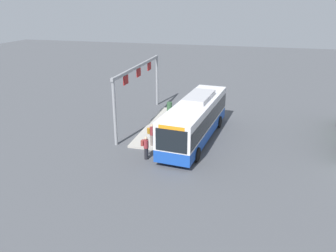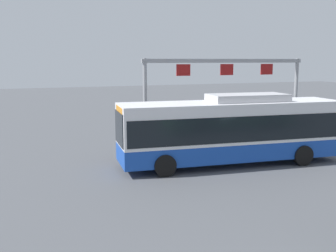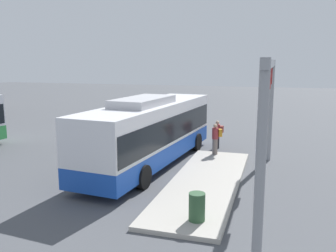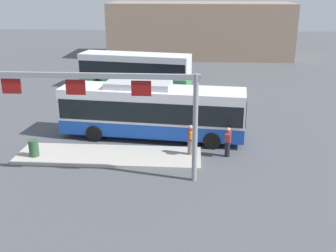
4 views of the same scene
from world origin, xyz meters
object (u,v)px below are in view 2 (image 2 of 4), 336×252
bus_main (231,128)px  person_waiting_near (131,143)px  person_boarding (165,136)px  trash_bin (284,132)px

bus_main → person_waiting_near: 5.19m
bus_main → person_boarding: bearing=-44.6°
bus_main → person_waiting_near: bearing=-25.4°
bus_main → person_boarding: size_ratio=6.72×
bus_main → person_boarding: 3.78m
trash_bin → bus_main: bearing=31.3°
bus_main → trash_bin: bearing=-143.0°
bus_main → person_waiting_near: (4.38, -2.63, -0.92)m
bus_main → trash_bin: bus_main is taller
person_waiting_near → trash_bin: size_ratio=1.86×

